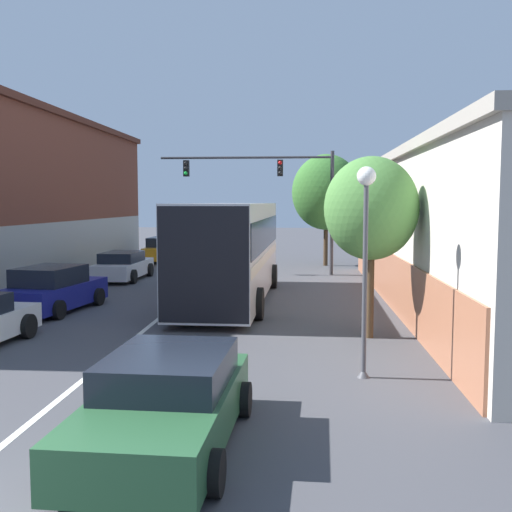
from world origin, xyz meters
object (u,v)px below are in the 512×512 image
at_px(bus, 231,247).
at_px(traffic_signal_gantry, 278,185).
at_px(street_tree_near, 371,209).
at_px(street_lamp, 366,239).
at_px(parked_car_left_far, 123,266).
at_px(parked_car_left_near, 165,250).
at_px(parked_car_left_distant, 53,290).
at_px(hatchback_foreground, 166,403).
at_px(street_tree_far, 326,192).

bearing_deg(bus, traffic_signal_gantry, -8.48).
distance_m(traffic_signal_gantry, street_tree_near, 14.22).
bearing_deg(street_lamp, bus, 112.38).
distance_m(parked_car_left_far, traffic_signal_gantry, 8.49).
distance_m(parked_car_left_near, parked_car_left_far, 8.92).
relative_size(parked_car_left_far, street_tree_near, 0.94).
height_order(bus, parked_car_left_near, bus).
xyz_separation_m(parked_car_left_near, parked_car_left_far, (0.11, -8.92, -0.07)).
bearing_deg(parked_car_left_far, parked_car_left_near, 1.63).
bearing_deg(parked_car_left_far, parked_car_left_distant, -178.43).
bearing_deg(bus, parked_car_left_distant, 114.81).
distance_m(hatchback_foreground, parked_car_left_distant, 12.21).
bearing_deg(hatchback_foreground, bus, 4.62).
bearing_deg(parked_car_left_far, street_tree_near, -137.23).
height_order(hatchback_foreground, traffic_signal_gantry, traffic_signal_gantry).
bearing_deg(traffic_signal_gantry, parked_car_left_distant, -123.20).
bearing_deg(traffic_signal_gantry, hatchback_foreground, -92.21).
bearing_deg(traffic_signal_gantry, bus, -99.59).
xyz_separation_m(parked_car_left_distant, traffic_signal_gantry, (7.02, 10.73, 3.76)).
distance_m(bus, parked_car_left_distant, 6.28).
height_order(bus, parked_car_left_distant, bus).
height_order(hatchback_foreground, parked_car_left_far, hatchback_foreground).
height_order(bus, street_tree_far, street_tree_far).
distance_m(parked_car_left_far, street_tree_near, 15.36).
bearing_deg(parked_car_left_distant, parked_car_left_far, 8.55).
distance_m(bus, hatchback_foreground, 13.07).
distance_m(bus, parked_car_left_near, 15.74).
distance_m(hatchback_foreground, street_tree_near, 8.75).
height_order(parked_car_left_near, street_lamp, street_lamp).
distance_m(street_tree_near, street_tree_far, 18.29).
bearing_deg(hatchback_foreground, street_lamp, -39.36).
distance_m(parked_car_left_near, parked_car_left_distant, 17.04).
xyz_separation_m(parked_car_left_near, parked_car_left_distant, (0.19, -17.04, 0.00)).
bearing_deg(hatchback_foreground, traffic_signal_gantry, -0.13).
distance_m(parked_car_left_near, street_tree_near, 22.76).
xyz_separation_m(parked_car_left_distant, street_tree_near, (9.98, -3.14, 2.71)).
bearing_deg(street_lamp, parked_car_left_far, 122.55).
relative_size(parked_car_left_distant, street_tree_near, 0.93).
bearing_deg(parked_car_left_near, traffic_signal_gantry, -131.56).
height_order(parked_car_left_distant, street_tree_far, street_tree_far).
bearing_deg(bus, hatchback_foreground, -176.35).
height_order(bus, hatchback_foreground, bus).
height_order(street_tree_near, street_tree_far, street_tree_far).
bearing_deg(bus, street_lamp, -156.50).
xyz_separation_m(hatchback_foreground, street_tree_near, (3.78, 7.39, 2.77)).
relative_size(parked_car_left_distant, street_lamp, 1.03).
xyz_separation_m(bus, street_tree_far, (3.92, 12.67, 2.17)).
relative_size(parked_car_left_far, street_lamp, 1.04).
bearing_deg(parked_car_left_distant, street_tree_far, -24.32).
relative_size(parked_car_left_far, street_tree_far, 0.71).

